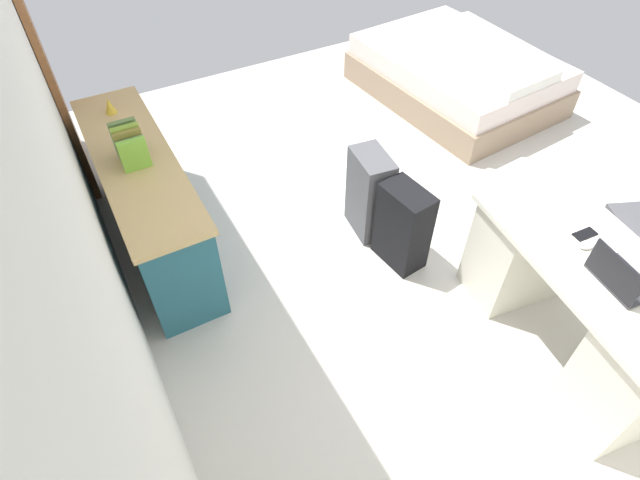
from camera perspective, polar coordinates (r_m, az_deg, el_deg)
The scene contains 13 objects.
ground_plane at distance 4.12m, azimuth 11.55°, elevation 2.52°, with size 5.92×5.92×0.00m, color beige.
wall_back at distance 2.55m, azimuth -27.81°, elevation 8.71°, with size 4.92×0.10×2.88m, color silver.
door_wooden at distance 4.44m, azimuth -28.59°, elevation 17.39°, with size 0.88×0.05×2.04m, color brown.
desk at distance 3.33m, azimuth 26.75°, elevation -6.37°, with size 1.52×0.85×0.75m.
credenza at distance 3.78m, azimuth -18.67°, elevation 4.08°, with size 1.80×0.48×0.78m.
bed at distance 5.56m, azimuth 15.07°, elevation 17.39°, with size 2.01×1.55×0.58m.
suitcase_black at distance 3.56m, azimuth 9.25°, elevation 1.49°, with size 0.36×0.22×0.63m, color black.
suitcase_spare_grey at distance 3.75m, azimuth 5.56°, elevation 5.16°, with size 0.36×0.22×0.67m, color #4C4C51.
laptop at distance 2.98m, azimuth 30.48°, elevation -3.62°, with size 0.34×0.26×0.21m.
computer_mouse at distance 3.12m, azimuth 27.73°, elevation -0.48°, with size 0.06×0.10×0.03m, color white.
cell_phone_by_mouse at distance 3.20m, azimuth 27.52°, elevation 0.58°, with size 0.07×0.14×0.01m, color black.
book_row at distance 3.46m, azimuth -20.47°, elevation 9.85°, with size 0.24×0.17×0.24m.
figurine_small at distance 4.03m, azimuth -22.49°, elevation 13.70°, with size 0.08×0.08×0.11m, color gold.
Camera 1 is at (-2.17, 2.13, 2.78)m, focal length 28.60 mm.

